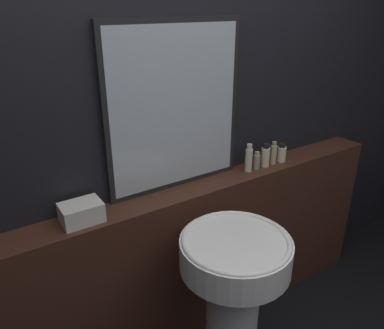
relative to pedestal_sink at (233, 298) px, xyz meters
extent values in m
cube|color=black|center=(0.10, 0.56, 0.65)|extent=(8.00, 0.06, 2.50)
cube|color=#422319|center=(0.10, 0.43, -0.12)|extent=(2.56, 0.19, 0.97)
cylinder|color=white|center=(0.00, 0.00, 0.25)|extent=(0.48, 0.48, 0.14)
torus|color=white|center=(0.00, 0.00, 0.32)|extent=(0.47, 0.47, 0.02)
cube|color=black|center=(0.02, 0.51, 0.77)|extent=(0.74, 0.03, 0.82)
cube|color=#B2BCC6|center=(0.02, 0.50, 0.77)|extent=(0.69, 0.02, 0.77)
cube|color=silver|center=(-0.51, 0.43, 0.41)|extent=(0.17, 0.13, 0.09)
cylinder|color=beige|center=(0.44, 0.43, 0.43)|extent=(0.04, 0.04, 0.13)
cylinder|color=silver|center=(0.44, 0.43, 0.51)|extent=(0.03, 0.03, 0.03)
cylinder|color=gray|center=(0.51, 0.43, 0.41)|extent=(0.04, 0.04, 0.08)
cylinder|color=tan|center=(0.51, 0.43, 0.46)|extent=(0.03, 0.03, 0.02)
cylinder|color=beige|center=(0.57, 0.43, 0.42)|extent=(0.05, 0.05, 0.11)
cylinder|color=black|center=(0.57, 0.43, 0.49)|extent=(0.04, 0.04, 0.02)
cylinder|color=#C6B284|center=(0.64, 0.43, 0.42)|extent=(0.04, 0.04, 0.11)
cylinder|color=tan|center=(0.64, 0.43, 0.49)|extent=(0.03, 0.03, 0.02)
cylinder|color=beige|center=(0.71, 0.43, 0.41)|extent=(0.05, 0.05, 0.09)
cylinder|color=black|center=(0.71, 0.43, 0.46)|extent=(0.04, 0.04, 0.02)
camera|label=1|loc=(-0.89, -1.00, 1.24)|focal=35.00mm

